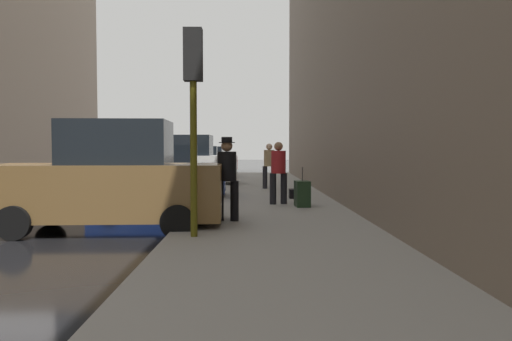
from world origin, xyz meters
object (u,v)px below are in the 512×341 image
at_px(fire_hydrant, 213,190).
at_px(pedestrian_with_fedora, 227,174).
at_px(traffic_light, 193,86).
at_px(parked_white_van, 184,163).
at_px(parked_red_hatchback, 206,161).
at_px(rolling_suitcase, 302,194).
at_px(parked_blue_sedan, 161,174).
at_px(pedestrian_in_tan_coat, 269,163).
at_px(pedestrian_in_red_jacket, 278,169).
at_px(duffel_bag, 294,194).
at_px(parked_bronze_suv, 110,181).
at_px(parked_silver_sedan, 197,164).

distance_m(fire_hydrant, pedestrian_with_fedora, 3.70).
bearing_deg(traffic_light, fire_hydrant, 90.52).
bearing_deg(parked_white_van, traffic_light, -81.88).
height_order(parked_red_hatchback, rolling_suitcase, parked_red_hatchback).
bearing_deg(parked_blue_sedan, parked_red_hatchback, 90.00).
distance_m(parked_white_van, parked_red_hatchback, 10.79).
bearing_deg(parked_blue_sedan, pedestrian_in_tan_coat, 40.01).
xyz_separation_m(parked_white_van, fire_hydrant, (1.80, -7.53, -0.54)).
distance_m(pedestrian_with_fedora, rolling_suitcase, 3.22).
bearing_deg(fire_hydrant, pedestrian_with_fedora, -81.41).
height_order(pedestrian_in_red_jacket, pedestrian_with_fedora, pedestrian_with_fedora).
bearing_deg(fire_hydrant, duffel_bag, 25.42).
bearing_deg(duffel_bag, parked_blue_sedan, 171.39).
bearing_deg(parked_bronze_suv, pedestrian_in_red_jacket, 44.36).
bearing_deg(traffic_light, parked_white_van, 98.12).
bearing_deg(parked_white_van, rolling_suitcase, -63.88).
xyz_separation_m(parked_blue_sedan, pedestrian_with_fedora, (2.35, -5.39, 0.29)).
height_order(parked_bronze_suv, pedestrian_with_fedora, parked_bronze_suv).
relative_size(parked_silver_sedan, fire_hydrant, 6.04).
xyz_separation_m(fire_hydrant, pedestrian_in_red_jacket, (1.83, -0.45, 0.61)).
relative_size(pedestrian_in_red_jacket, pedestrian_in_tan_coat, 1.00).
relative_size(fire_hydrant, rolling_suitcase, 0.68).
bearing_deg(pedestrian_in_red_jacket, pedestrian_with_fedora, -112.10).
relative_size(parked_red_hatchback, pedestrian_in_tan_coat, 2.47).
relative_size(pedestrian_in_tan_coat, duffel_bag, 3.89).
xyz_separation_m(traffic_light, rolling_suitcase, (2.37, 4.39, -2.27)).
height_order(pedestrian_in_red_jacket, pedestrian_in_tan_coat, same).
xyz_separation_m(parked_blue_sedan, parked_red_hatchback, (0.00, 16.54, 0.00)).
distance_m(pedestrian_in_red_jacket, rolling_suitcase, 1.05).
bearing_deg(pedestrian_with_fedora, parked_silver_sedan, 98.17).
bearing_deg(pedestrian_in_tan_coat, parked_bronze_suv, -112.18).
relative_size(parked_silver_sedan, pedestrian_in_red_jacket, 2.49).
bearing_deg(parked_red_hatchback, fire_hydrant, -84.38).
xyz_separation_m(parked_silver_sedan, pedestrian_in_tan_coat, (3.59, -7.95, 0.26)).
height_order(pedestrian_in_red_jacket, rolling_suitcase, pedestrian_in_red_jacket).
xyz_separation_m(pedestrian_with_fedora, pedestrian_in_tan_coat, (1.24, 8.41, -0.03)).
distance_m(parked_blue_sedan, parked_silver_sedan, 10.96).
distance_m(parked_red_hatchback, traffic_light, 23.93).
xyz_separation_m(parked_blue_sedan, duffel_bag, (4.22, -0.64, -0.56)).
bearing_deg(pedestrian_in_tan_coat, traffic_light, -99.59).
bearing_deg(pedestrian_in_tan_coat, parked_red_hatchback, 104.86).
height_order(parked_bronze_suv, duffel_bag, parked_bronze_suv).
relative_size(parked_bronze_suv, pedestrian_with_fedora, 2.62).
distance_m(traffic_light, duffel_bag, 7.44).
height_order(parked_blue_sedan, parked_silver_sedan, same).
xyz_separation_m(parked_silver_sedan, fire_hydrant, (1.80, -12.75, -0.35)).
bearing_deg(pedestrian_with_fedora, pedestrian_in_tan_coat, 81.61).
distance_m(parked_silver_sedan, pedestrian_in_red_jacket, 13.69).
xyz_separation_m(parked_white_van, pedestrian_with_fedora, (2.35, -11.14, 0.10)).
height_order(parked_blue_sedan, duffel_bag, parked_blue_sedan).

